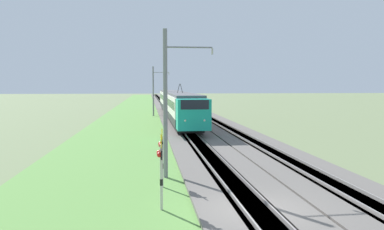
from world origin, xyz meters
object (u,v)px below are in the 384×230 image
object	(u,v)px
catenary_mast_mid	(154,91)
catenary_mast_near	(167,103)
crossing_signal_near	(161,166)
passenger_train	(176,103)
crossing_signal_aux	(162,153)

from	to	relation	value
catenary_mast_mid	catenary_mast_near	bearing A→B (deg)	-180.00
crossing_signal_near	catenary_mast_mid	distance (m)	43.65
passenger_train	crossing_signal_aux	distance (m)	35.22
passenger_train	catenary_mast_near	distance (m)	33.43
passenger_train	crossing_signal_near	xyz separation A→B (m)	(-38.25, 3.45, -0.53)
passenger_train	crossing_signal_aux	xyz separation A→B (m)	(-35.06, 3.29, -0.63)
passenger_train	crossing_signal_near	size ratio (longest dim) A/B	14.03
passenger_train	catenary_mast_mid	distance (m)	6.33
catenary_mast_near	catenary_mast_mid	xyz separation A→B (m)	(38.60, 0.00, 0.01)
catenary_mast_near	crossing_signal_near	bearing A→B (deg)	174.43
passenger_train	crossing_signal_aux	size ratio (longest dim) A/B	14.81
crossing_signal_aux	catenary_mast_mid	world-z (taller)	catenary_mast_mid
crossing_signal_near	crossing_signal_aux	xyz separation A→B (m)	(3.19, -0.15, -0.11)
crossing_signal_near	catenary_mast_near	size ratio (longest dim) A/B	0.39
passenger_train	crossing_signal_near	world-z (taller)	passenger_train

